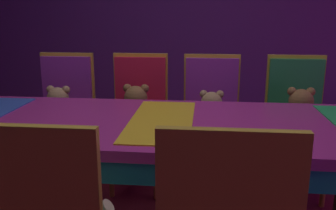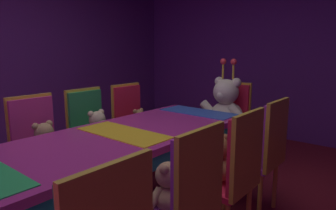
% 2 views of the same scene
% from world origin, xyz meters
% --- Properties ---
extents(wall_right, '(0.12, 6.40, 2.80)m').
position_xyz_m(wall_right, '(2.60, 0.00, 1.40)').
color(wall_right, '#59267F').
rests_on(wall_right, ground_plane).
extents(banquet_table, '(0.90, 2.40, 0.75)m').
position_xyz_m(banquet_table, '(0.00, 0.00, 0.65)').
color(banquet_table, '#B22D8C').
rests_on(banquet_table, ground_plane).
extents(teddy_left_2, '(0.27, 0.35, 0.33)m').
position_xyz_m(teddy_left_2, '(-0.67, 0.27, 0.60)').
color(teddy_left_2, beige).
rests_on(teddy_left_2, chair_left_2).
extents(chair_right_0, '(0.42, 0.41, 0.98)m').
position_xyz_m(chair_right_0, '(0.83, -0.87, 0.60)').
color(chair_right_0, '#268C4C').
rests_on(chair_right_0, ground_plane).
extents(teddy_right_0, '(0.27, 0.35, 0.33)m').
position_xyz_m(teddy_right_0, '(0.68, -0.87, 0.60)').
color(teddy_right_0, olive).
rests_on(teddy_right_0, chair_right_0).
extents(chair_right_1, '(0.42, 0.41, 0.98)m').
position_xyz_m(chair_right_1, '(0.81, -0.27, 0.60)').
color(chair_right_1, purple).
rests_on(chair_right_1, ground_plane).
extents(teddy_right_1, '(0.25, 0.32, 0.30)m').
position_xyz_m(teddy_right_1, '(0.67, -0.27, 0.59)').
color(teddy_right_1, tan).
rests_on(teddy_right_1, chair_right_1).
extents(chair_right_2, '(0.42, 0.41, 0.98)m').
position_xyz_m(chair_right_2, '(0.82, 0.27, 0.60)').
color(chair_right_2, red).
rests_on(chair_right_2, ground_plane).
extents(teddy_right_2, '(0.27, 0.35, 0.33)m').
position_xyz_m(teddy_right_2, '(0.67, 0.27, 0.60)').
color(teddy_right_2, olive).
rests_on(teddy_right_2, chair_right_2).
extents(chair_right_3, '(0.42, 0.41, 0.98)m').
position_xyz_m(chair_right_3, '(0.80, 0.83, 0.60)').
color(chair_right_3, purple).
rests_on(chair_right_3, ground_plane).
extents(teddy_right_3, '(0.26, 0.33, 0.31)m').
position_xyz_m(teddy_right_3, '(0.66, 0.83, 0.59)').
color(teddy_right_3, tan).
rests_on(teddy_right_3, chair_right_3).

